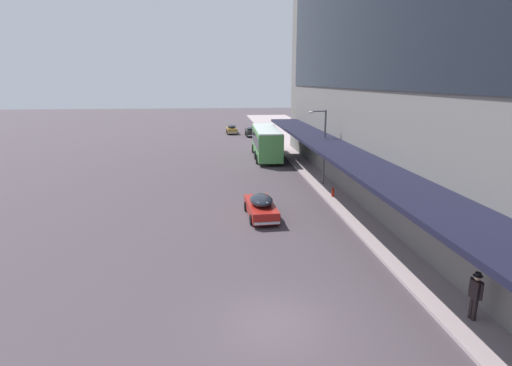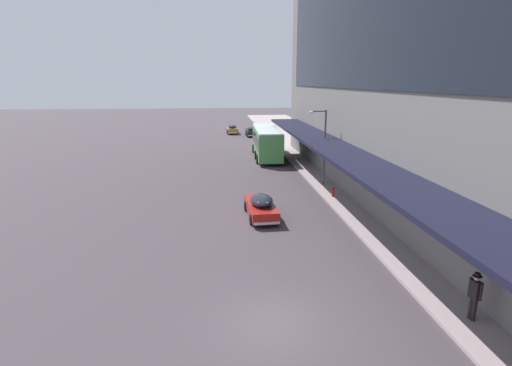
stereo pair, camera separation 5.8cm
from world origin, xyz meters
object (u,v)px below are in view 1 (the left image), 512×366
Objects in this scene: sedan_lead_near at (261,206)px; street_lamp at (322,141)px; sedan_far_back at (232,129)px; fire_hydrant at (333,192)px; sedan_second_near at (252,131)px; pedestrian_at_kerb at (475,294)px; transit_bus_kerbside_front at (266,141)px.

sedan_lead_near is 0.77× the size of street_lamp.
street_lamp is (5.96, 7.53, 3.05)m from sedan_lead_near.
sedan_far_back is at bearing 90.14° from sedan_lead_near.
sedan_far_back is at bearing 98.71° from fire_hydrant.
pedestrian_at_kerb is at bearing -86.22° from sedan_second_near.
sedan_second_near is 31.98m from street_lamp.
sedan_second_near is 6.12× the size of fire_hydrant.
sedan_second_near reaches higher than sedan_lead_near.
fire_hydrant is (5.89, 3.71, -0.25)m from sedan_lead_near.
pedestrian_at_kerb is at bearing -88.80° from street_lamp.
transit_bus_kerbside_front reaches higher than sedan_far_back.
transit_bus_kerbside_front is 2.50× the size of sedan_far_back.
street_lamp is at bearing -80.26° from sedan_far_back.
transit_bus_kerbside_front reaches higher than sedan_lead_near.
transit_bus_kerbside_front is 15.48× the size of fire_hydrant.
fire_hydrant is at bearing 32.20° from sedan_lead_near.
street_lamp reaches higher than fire_hydrant.
transit_bus_kerbside_front is 22.54m from sedan_far_back.
street_lamp is (6.06, -35.32, 3.05)m from sedan_far_back.
transit_bus_kerbside_front is at bearing 103.08° from street_lamp.
fire_hydrant is at bearing 91.73° from pedestrian_at_kerb.
sedan_lead_near is at bearing -89.86° from sedan_far_back.
sedan_second_near is 2.31× the size of pedestrian_at_kerb.
street_lamp reaches higher than sedan_lead_near.
sedan_lead_near is 2.56× the size of pedestrian_at_kerb.
pedestrian_at_kerb reaches higher than sedan_lead_near.
pedestrian_at_kerb is (6.48, -55.29, 0.44)m from sedan_far_back.
pedestrian_at_kerb reaches higher than fire_hydrant.
sedan_second_near is (2.96, 39.23, 0.02)m from sedan_lead_near.
transit_bus_kerbside_front reaches higher than sedan_second_near.
sedan_lead_near is 10.08m from street_lamp.
street_lamp is at bearing 51.66° from sedan_lead_near.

